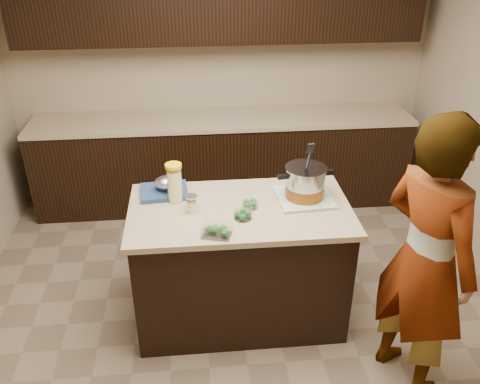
# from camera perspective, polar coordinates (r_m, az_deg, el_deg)

# --- Properties ---
(ground_plane) EXTENTS (4.00, 4.00, 0.00)m
(ground_plane) POSITION_cam_1_polar(r_m,az_deg,el_deg) (3.86, 0.00, -13.37)
(ground_plane) COLOR brown
(ground_plane) RESTS_ON ground
(room_shell) EXTENTS (4.04, 4.04, 2.72)m
(room_shell) POSITION_cam_1_polar(r_m,az_deg,el_deg) (2.99, 0.00, 11.73)
(room_shell) COLOR tan
(room_shell) RESTS_ON ground
(back_cabinets) EXTENTS (3.60, 0.63, 2.33)m
(back_cabinets) POSITION_cam_1_polar(r_m,az_deg,el_deg) (4.89, -2.00, 9.01)
(back_cabinets) COLOR black
(back_cabinets) RESTS_ON ground
(island) EXTENTS (1.46, 0.81, 0.90)m
(island) POSITION_cam_1_polar(r_m,az_deg,el_deg) (3.58, 0.00, -7.99)
(island) COLOR black
(island) RESTS_ON ground
(dish_towel) EXTENTS (0.38, 0.38, 0.02)m
(dish_towel) POSITION_cam_1_polar(r_m,az_deg,el_deg) (3.46, 7.20, -0.60)
(dish_towel) COLOR #659061
(dish_towel) RESTS_ON island
(stock_pot) EXTENTS (0.39, 0.31, 0.39)m
(stock_pot) POSITION_cam_1_polar(r_m,az_deg,el_deg) (3.41, 7.31, 0.88)
(stock_pot) COLOR #B7B7BC
(stock_pot) RESTS_ON dish_towel
(lemonade_pitcher) EXTENTS (0.12, 0.12, 0.26)m
(lemonade_pitcher) POSITION_cam_1_polar(r_m,az_deg,el_deg) (3.38, -7.36, 0.89)
(lemonade_pitcher) COLOR #E8E78D
(lemonade_pitcher) RESTS_ON island
(mason_jar) EXTENTS (0.10, 0.10, 0.13)m
(mason_jar) POSITION_cam_1_polar(r_m,az_deg,el_deg) (3.27, -5.43, -1.37)
(mason_jar) COLOR #E8E78D
(mason_jar) RESTS_ON island
(broccoli_tub_left) EXTENTS (0.14, 0.14, 0.05)m
(broccoli_tub_left) POSITION_cam_1_polar(r_m,az_deg,el_deg) (3.32, 1.13, -1.41)
(broccoli_tub_left) COLOR silver
(broccoli_tub_left) RESTS_ON island
(broccoli_tub_right) EXTENTS (0.15, 0.15, 0.05)m
(broccoli_tub_right) POSITION_cam_1_polar(r_m,az_deg,el_deg) (3.20, 0.33, -2.61)
(broccoli_tub_right) COLOR silver
(broccoli_tub_right) RESTS_ON island
(broccoli_tub_rect) EXTENTS (0.20, 0.17, 0.06)m
(broccoli_tub_rect) POSITION_cam_1_polar(r_m,az_deg,el_deg) (3.04, -2.63, -4.43)
(broccoli_tub_rect) COLOR silver
(broccoli_tub_rect) RESTS_ON island
(blue_tray) EXTENTS (0.34, 0.28, 0.12)m
(blue_tray) POSITION_cam_1_polar(r_m,az_deg,el_deg) (3.51, -8.40, 0.43)
(blue_tray) COLOR navy
(blue_tray) RESTS_ON island
(person) EXTENTS (0.65, 0.76, 1.77)m
(person) POSITION_cam_1_polar(r_m,az_deg,el_deg) (3.05, 20.11, -7.31)
(person) COLOR gray
(person) RESTS_ON ground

